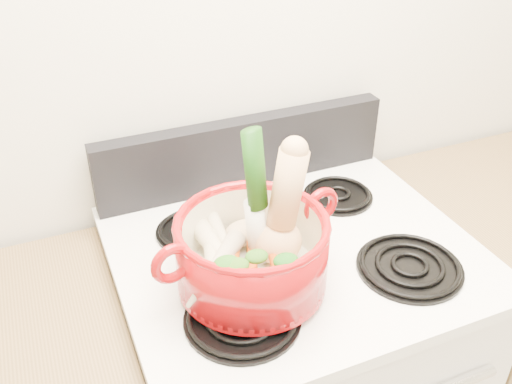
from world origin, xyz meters
name	(u,v)px	position (x,y,z in m)	size (l,w,h in m)	color
wall_back	(235,46)	(0.00, 1.75, 1.30)	(3.50, 0.02, 2.60)	white
cooktop	(295,253)	(0.00, 1.40, 0.93)	(0.78, 0.67, 0.03)	white
control_backsplash	(244,152)	(0.00, 1.70, 1.04)	(0.76, 0.05, 0.18)	black
burner_front_left	(242,317)	(-0.19, 1.24, 0.96)	(0.22, 0.22, 0.02)	black
burner_front_right	(410,266)	(0.19, 1.24, 0.96)	(0.22, 0.22, 0.02)	black
burner_back_left	(194,230)	(-0.19, 1.54, 0.96)	(0.17, 0.17, 0.02)	black
burner_back_right	(338,194)	(0.19, 1.54, 0.96)	(0.17, 0.17, 0.02)	black
dutch_oven	(252,253)	(-0.14, 1.32, 1.04)	(0.30, 0.30, 0.15)	#93090C
pot_handle_left	(172,263)	(-0.30, 1.29, 1.09)	(0.08, 0.08, 0.02)	#93090C
pot_handle_right	(321,205)	(0.03, 1.34, 1.09)	(0.08, 0.08, 0.02)	#93090C
squash	(279,208)	(-0.08, 1.33, 1.12)	(0.10, 0.10, 0.25)	#E0B372
leek	(257,197)	(-0.11, 1.35, 1.14)	(0.05, 0.05, 0.29)	silver
ginger	(244,233)	(-0.12, 1.40, 1.02)	(0.09, 0.07, 0.05)	#D8B485
parsnip_0	(214,269)	(-0.21, 1.32, 1.02)	(0.04, 0.04, 0.20)	beige
parsnip_1	(213,268)	(-0.22, 1.32, 1.03)	(0.04, 0.04, 0.19)	beige
parsnip_2	(221,254)	(-0.19, 1.34, 1.04)	(0.05, 0.05, 0.21)	#F0E8C3
parsnip_3	(214,268)	(-0.22, 1.31, 1.04)	(0.04, 0.04, 0.19)	beige
parsnip_4	(220,233)	(-0.17, 1.39, 1.05)	(0.04, 0.04, 0.20)	beige
carrot_0	(252,269)	(-0.15, 1.30, 1.02)	(0.03, 0.03, 0.16)	#DB5D0A
carrot_1	(232,277)	(-0.19, 1.28, 1.02)	(0.04, 0.04, 0.17)	#BF4309
carrot_2	(277,269)	(-0.11, 1.26, 1.03)	(0.03, 0.03, 0.18)	#C43F09
carrot_3	(248,279)	(-0.17, 1.26, 1.03)	(0.03, 0.03, 0.14)	#BF3509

